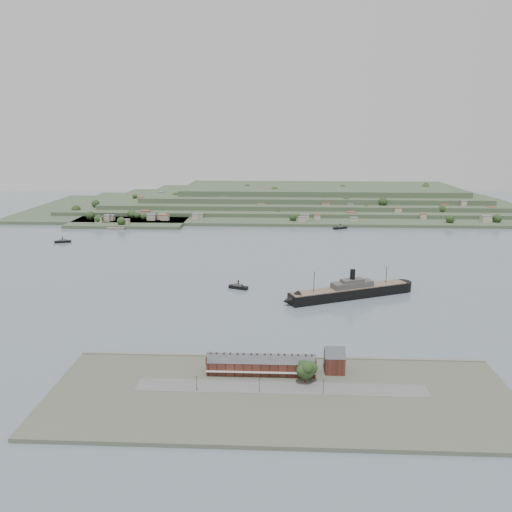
{
  "coord_description": "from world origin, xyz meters",
  "views": [
    {
      "loc": [
        -1.99,
        -399.2,
        123.6
      ],
      "look_at": [
        -21.6,
        30.0,
        12.75
      ],
      "focal_mm": 35.0,
      "sensor_mm": 36.0,
      "label": 1
    }
  ],
  "objects_px": {
    "steamship": "(346,292)",
    "fig_tree": "(307,370)",
    "terrace_row": "(261,365)",
    "gabled_building": "(334,360)",
    "tugboat": "(238,287)"
  },
  "relations": [
    {
      "from": "steamship",
      "to": "tugboat",
      "type": "distance_m",
      "value": 84.36
    },
    {
      "from": "tugboat",
      "to": "fig_tree",
      "type": "distance_m",
      "value": 158.64
    },
    {
      "from": "terrace_row",
      "to": "fig_tree",
      "type": "relative_size",
      "value": 4.7
    },
    {
      "from": "gabled_building",
      "to": "tugboat",
      "type": "distance_m",
      "value": 151.6
    },
    {
      "from": "tugboat",
      "to": "steamship",
      "type": "bearing_deg",
      "value": -12.39
    },
    {
      "from": "gabled_building",
      "to": "fig_tree",
      "type": "height_order",
      "value": "gabled_building"
    },
    {
      "from": "steamship",
      "to": "fig_tree",
      "type": "xyz_separation_m",
      "value": [
        -36.66,
        -133.64,
        4.41
      ]
    },
    {
      "from": "steamship",
      "to": "gabled_building",
      "type": "bearing_deg",
      "value": -100.22
    },
    {
      "from": "gabled_building",
      "to": "tugboat",
      "type": "bearing_deg",
      "value": 113.57
    },
    {
      "from": "fig_tree",
      "to": "gabled_building",
      "type": "bearing_deg",
      "value": 40.93
    },
    {
      "from": "terrace_row",
      "to": "gabled_building",
      "type": "xyz_separation_m",
      "value": [
        37.5,
        4.02,
        1.34
      ]
    },
    {
      "from": "terrace_row",
      "to": "gabled_building",
      "type": "bearing_deg",
      "value": 6.12
    },
    {
      "from": "gabled_building",
      "to": "steamship",
      "type": "relative_size",
      "value": 0.14
    },
    {
      "from": "gabled_building",
      "to": "fig_tree",
      "type": "relative_size",
      "value": 1.19
    },
    {
      "from": "terrace_row",
      "to": "steamship",
      "type": "height_order",
      "value": "steamship"
    }
  ]
}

